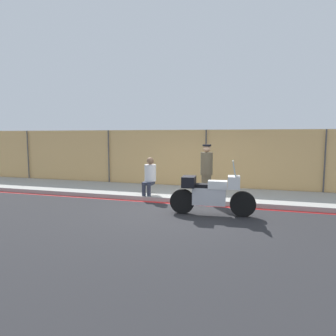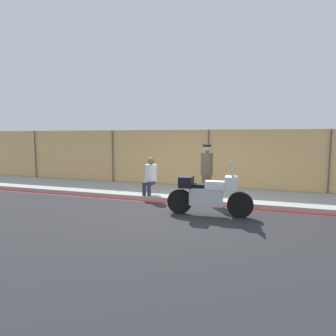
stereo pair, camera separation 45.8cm
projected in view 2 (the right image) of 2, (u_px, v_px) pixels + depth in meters
name	position (u px, v px, depth m)	size (l,w,h in m)	color
ground_plane	(184.00, 211.00, 8.76)	(120.00, 120.00, 0.00)	#262628
sidewalk	(201.00, 195.00, 10.81)	(31.96, 2.57, 0.15)	#9E9E99
curb_paint_stripe	(191.00, 205.00, 9.53)	(31.96, 0.18, 0.01)	red
storefront_fence	(209.00, 160.00, 11.98)	(30.36, 0.17, 2.43)	#E5B26B
motorcycle	(208.00, 193.00, 8.21)	(2.36, 0.61, 1.53)	black
officer_standing	(207.00, 171.00, 9.89)	(0.40, 0.40, 1.76)	brown
person_seated_on_curb	(150.00, 174.00, 10.48)	(0.41, 0.68, 1.29)	#2D3342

